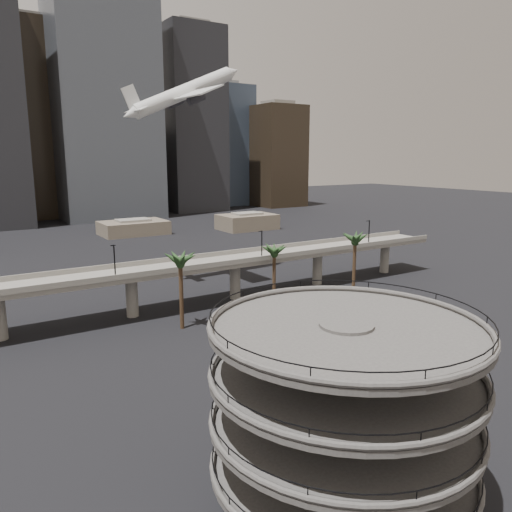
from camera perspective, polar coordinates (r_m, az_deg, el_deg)
ground at (r=58.59m, az=16.81°, el=-19.17°), size 700.00×700.00×0.00m
parking_ramp at (r=43.09m, az=10.00°, el=-15.70°), size 22.20×22.20×17.35m
overpass at (r=97.93m, az=-8.00°, el=-1.66°), size 130.00×9.30×14.70m
palm_trees at (r=95.05m, az=2.27°, el=0.56°), size 42.40×10.40×14.00m
low_buildings at (r=182.19m, az=-17.53°, el=2.55°), size 135.00×27.50×6.80m
skyline at (r=255.31m, az=-20.86°, el=14.05°), size 269.00×86.00×120.70m
airborne_jet at (r=116.00m, az=-8.26°, el=17.97°), size 29.50×26.84×14.59m
car_a at (r=63.63m, az=2.95°, el=-15.36°), size 4.24×2.27×1.37m
car_b at (r=79.43m, az=9.51°, el=-9.79°), size 5.14×2.67×1.61m
car_c at (r=91.55m, az=20.23°, el=-7.51°), size 5.14×2.28×1.47m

